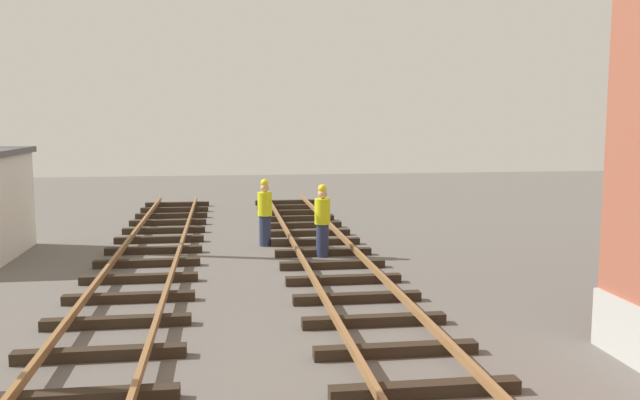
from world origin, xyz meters
TOP-DOWN VIEW (x-y plane):
  - track_worker_foreground at (0.69, 14.88)m, footprint 0.40×0.40m
  - track_worker_distant at (-0.67, 16.58)m, footprint 0.40×0.40m

SIDE VIEW (x-z plane):
  - track_worker_foreground at x=0.69m, z-range -0.01..1.86m
  - track_worker_distant at x=-0.67m, z-range -0.01..1.86m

